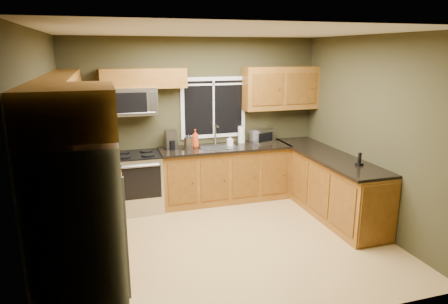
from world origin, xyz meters
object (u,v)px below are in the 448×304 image
coffee_maker (171,140)px  kettle (188,143)px  paper_towel_roll (241,135)px  cordless_phone (359,162)px  soap_bottle_b (230,141)px  soap_bottle_a (195,138)px  microwave (132,101)px  toaster_oven (263,136)px  range (137,182)px  refrigerator (81,240)px

coffee_maker → kettle: size_ratio=1.15×
paper_towel_roll → cordless_phone: 2.11m
soap_bottle_b → soap_bottle_a: bearing=172.0°
microwave → paper_towel_roll: 1.93m
soap_bottle_b → microwave: bearing=176.1°
microwave → cordless_phone: (2.91, -1.73, -0.74)m
microwave → kettle: (0.84, -0.16, -0.67)m
kettle → paper_towel_roll: bearing=13.6°
microwave → toaster_oven: (2.18, 0.01, -0.67)m
microwave → cordless_phone: microwave is taller
coffee_maker → soap_bottle_a: 0.40m
range → soap_bottle_b: bearing=1.1°
coffee_maker → soap_bottle_b: coffee_maker is taller
microwave → soap_bottle_b: size_ratio=4.25×
microwave → toaster_oven: microwave is taller
toaster_oven → soap_bottle_a: (-1.20, -0.04, 0.03)m
soap_bottle_b → cordless_phone: 2.12m
toaster_oven → coffee_maker: 1.60m
soap_bottle_b → range: bearing=-178.9°
toaster_oven → paper_towel_roll: paper_towel_roll is taller
refrigerator → microwave: 3.10m
toaster_oven → coffee_maker: size_ratio=1.49×
coffee_maker → soap_bottle_b: (0.97, -0.09, -0.05)m
toaster_oven → paper_towel_roll: bearing=170.2°
refrigerator → coffee_maker: size_ratio=6.08×
paper_towel_roll → cordless_phone: bearing=-58.7°
soap_bottle_b → cordless_phone: cordless_phone is taller
refrigerator → soap_bottle_b: refrigerator is taller
range → paper_towel_roll: paper_towel_roll is taller
paper_towel_roll → coffee_maker: bearing=-175.9°
toaster_oven → cordless_phone: 1.89m
toaster_oven → soap_bottle_b: bearing=-169.5°
paper_towel_roll → soap_bottle_a: size_ratio=1.05×
soap_bottle_a → microwave: bearing=178.5°
range → soap_bottle_a: 1.17m
range → kettle: size_ratio=3.65×
coffee_maker → cordless_phone: coffee_maker is taller
toaster_oven → coffee_maker: (-1.60, -0.02, 0.02)m
coffee_maker → kettle: coffee_maker is taller
paper_towel_roll → cordless_phone: (1.10, -1.80, -0.09)m
coffee_maker → paper_towel_roll: (1.24, 0.09, 0.00)m
kettle → soap_bottle_a: size_ratio=0.87×
toaster_oven → cordless_phone: (0.73, -1.74, -0.06)m
toaster_oven → cordless_phone: size_ratio=2.44×
coffee_maker → paper_towel_roll: size_ratio=0.95×
kettle → cordless_phone: 2.60m
coffee_maker → refrigerator: bearing=-113.7°
microwave → soap_bottle_a: size_ratio=2.56×
paper_towel_roll → kettle: bearing=-166.4°
soap_bottle_a → refrigerator: bearing=-120.1°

